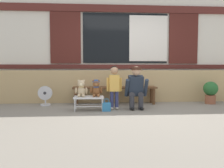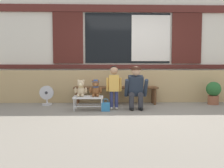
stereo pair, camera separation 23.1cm
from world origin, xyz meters
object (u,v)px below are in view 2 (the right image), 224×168
Objects in this scene: handbag_on_ground at (106,107)px; floor_fan at (47,95)px; wooden_bench_long at (116,89)px; adult_crouching at (136,88)px; teddy_bear_plain at (81,89)px; potted_plant at (213,92)px; small_display_bench at (88,98)px; child_standing at (114,83)px; teddy_bear_with_hat at (96,88)px.

floor_fan reaches higher than handbag_on_ground.
adult_crouching is at bearing -59.60° from wooden_bench_long.
wooden_bench_long is 1.14m from teddy_bear_plain.
potted_plant reaches higher than handbag_on_ground.
teddy_bear_plain is (-0.16, 0.00, 0.20)m from small_display_bench.
adult_crouching reaches higher than wooden_bench_long.
handbag_on_ground is 0.48× the size of potted_plant.
handbag_on_ground is (0.54, -0.13, -0.37)m from teddy_bear_plain.
adult_crouching is at bearing -0.05° from child_standing.
potted_plant is at bearing 13.24° from teddy_bear_with_hat.
handbag_on_ground is (-0.68, -0.23, -0.38)m from adult_crouching.
small_display_bench is 1.76× the size of teddy_bear_plain.
teddy_bear_plain reaches higher than wooden_bench_long.
child_standing is 0.50m from adult_crouching.
adult_crouching is (0.42, -0.72, 0.11)m from wooden_bench_long.
wooden_bench_long is 2.21× the size of adult_crouching.
adult_crouching is at bearing -163.74° from potted_plant.
small_display_bench is 0.66m from child_standing.
teddy_bear_plain is 1.22m from adult_crouching.
adult_crouching is (1.21, 0.10, 0.02)m from teddy_bear_plain.
child_standing reaches higher than adult_crouching.
potted_plant is at bearing 16.89° from handbag_on_ground.
child_standing reaches higher than potted_plant.
potted_plant is (2.70, 0.82, 0.23)m from handbag_on_ground.
teddy_bear_with_hat is at bearing -166.76° from potted_plant.
small_display_bench is 0.67× the size of adult_crouching.
floor_fan is at bearing 150.92° from teddy_bear_with_hat.
child_standing reaches higher than floor_fan.
teddy_bear_with_hat is 0.90m from adult_crouching.
teddy_bear_with_hat is 0.64× the size of potted_plant.
teddy_bear_with_hat is (0.16, 0.00, 0.21)m from small_display_bench.
handbag_on_ground is (-0.26, -0.95, -0.28)m from wooden_bench_long.
teddy_bear_plain is (-0.79, -0.81, 0.09)m from wooden_bench_long.
small_display_bench is 1.27m from floor_fan.
teddy_bear_with_hat is 0.45m from handbag_on_ground.
child_standing is 0.58m from handbag_on_ground.
handbag_on_ground is at bearing -163.11° from potted_plant.
small_display_bench reaches higher than handbag_on_ground.
potted_plant reaches higher than wooden_bench_long.
potted_plant is at bearing 13.20° from child_standing.
adult_crouching reaches higher than floor_fan.
floor_fan is (-4.15, -0.00, -0.08)m from potted_plant.
small_display_bench is 0.43m from handbag_on_ground.
wooden_bench_long is 1.71m from floor_fan.
teddy_bear_with_hat is at bearing -120.10° from wooden_bench_long.
teddy_bear_plain is at bearing 179.49° from small_display_bench.
floor_fan is (-0.91, 0.69, -0.23)m from teddy_bear_plain.
wooden_bench_long is 2.45m from potted_plant.
potted_plant is (2.52, 0.59, -0.27)m from child_standing.
wooden_bench_long is at bearing 120.40° from adult_crouching.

